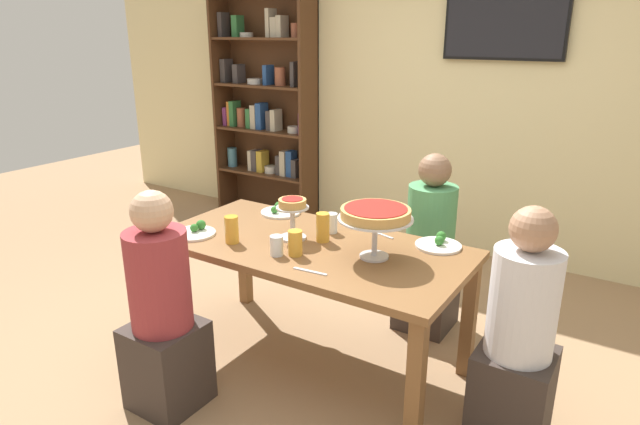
% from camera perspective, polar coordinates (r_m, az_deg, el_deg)
% --- Properties ---
extents(ground_plane, '(12.00, 12.00, 0.00)m').
position_cam_1_polar(ground_plane, '(3.31, -0.97, -15.23)').
color(ground_plane, '#9E7A56').
extents(rear_partition, '(8.00, 0.12, 2.80)m').
position_cam_1_polar(rear_partition, '(4.76, 14.14, 12.67)').
color(rear_partition, beige).
rests_on(rear_partition, ground_plane).
extents(dining_table, '(1.72, 0.85, 0.74)m').
position_cam_1_polar(dining_table, '(3.00, -1.04, -4.86)').
color(dining_table, brown).
rests_on(dining_table, ground_plane).
extents(bookshelf, '(1.10, 0.30, 2.21)m').
position_cam_1_polar(bookshelf, '(5.54, -5.76, 10.83)').
color(bookshelf, '#4C2D19').
rests_on(bookshelf, ground_plane).
extents(television, '(0.92, 0.05, 0.55)m').
position_cam_1_polar(television, '(4.55, 18.83, 18.34)').
color(television, black).
extents(diner_far_right, '(0.34, 0.34, 1.15)m').
position_cam_1_polar(diner_far_right, '(3.51, 11.36, -4.49)').
color(diner_far_right, '#382D28').
rests_on(diner_far_right, ground_plane).
extents(diner_near_left, '(0.34, 0.34, 1.15)m').
position_cam_1_polar(diner_near_left, '(2.84, -16.17, -10.62)').
color(diner_near_left, '#382D28').
rests_on(diner_near_left, ground_plane).
extents(diner_head_east, '(0.34, 0.34, 1.15)m').
position_cam_1_polar(diner_head_east, '(2.68, 20.04, -12.92)').
color(diner_head_east, '#382D28').
rests_on(diner_head_east, ground_plane).
extents(deep_dish_pizza_stand, '(0.38, 0.38, 0.27)m').
position_cam_1_polar(deep_dish_pizza_stand, '(2.72, 5.84, -0.34)').
color(deep_dish_pizza_stand, silver).
rests_on(deep_dish_pizza_stand, dining_table).
extents(personal_pizza_stand, '(0.18, 0.18, 0.23)m').
position_cam_1_polar(personal_pizza_stand, '(2.99, -2.90, 0.22)').
color(personal_pizza_stand, silver).
rests_on(personal_pizza_stand, dining_table).
extents(salad_plate_near_diner, '(0.25, 0.25, 0.07)m').
position_cam_1_polar(salad_plate_near_diner, '(3.46, -4.24, 0.17)').
color(salad_plate_near_diner, white).
rests_on(salad_plate_near_diner, dining_table).
extents(salad_plate_far_diner, '(0.25, 0.25, 0.07)m').
position_cam_1_polar(salad_plate_far_diner, '(2.99, 12.35, -3.22)').
color(salad_plate_far_diner, white).
rests_on(salad_plate_far_diner, dining_table).
extents(salad_plate_spare, '(0.25, 0.25, 0.07)m').
position_cam_1_polar(salad_plate_spare, '(3.18, -13.00, -1.97)').
color(salad_plate_spare, white).
rests_on(salad_plate_spare, dining_table).
extents(beer_glass_amber_tall, '(0.08, 0.08, 0.15)m').
position_cam_1_polar(beer_glass_amber_tall, '(2.99, -9.25, -1.77)').
color(beer_glass_amber_tall, gold).
rests_on(beer_glass_amber_tall, dining_table).
extents(beer_glass_amber_short, '(0.07, 0.07, 0.16)m').
position_cam_1_polar(beer_glass_amber_short, '(2.97, 0.30, -1.56)').
color(beer_glass_amber_short, gold).
rests_on(beer_glass_amber_short, dining_table).
extents(beer_glass_amber_spare, '(0.07, 0.07, 0.13)m').
position_cam_1_polar(beer_glass_amber_spare, '(2.80, -2.62, -3.21)').
color(beer_glass_amber_spare, gold).
rests_on(beer_glass_amber_spare, dining_table).
extents(water_glass_clear_near, '(0.07, 0.07, 0.11)m').
position_cam_1_polar(water_glass_clear_near, '(3.11, 1.21, -1.11)').
color(water_glass_clear_near, white).
rests_on(water_glass_clear_near, dining_table).
extents(water_glass_clear_far, '(0.07, 0.07, 0.11)m').
position_cam_1_polar(water_glass_clear_far, '(2.81, -4.58, -3.48)').
color(water_glass_clear_far, white).
rests_on(water_glass_clear_far, dining_table).
extents(cutlery_fork_near, '(0.18, 0.03, 0.00)m').
position_cam_1_polar(cutlery_fork_near, '(2.63, -1.05, -6.19)').
color(cutlery_fork_near, silver).
rests_on(cutlery_fork_near, dining_table).
extents(cutlery_knife_near, '(0.18, 0.07, 0.00)m').
position_cam_1_polar(cutlery_knife_near, '(3.11, 6.41, -2.28)').
color(cutlery_knife_near, silver).
rests_on(cutlery_knife_near, dining_table).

